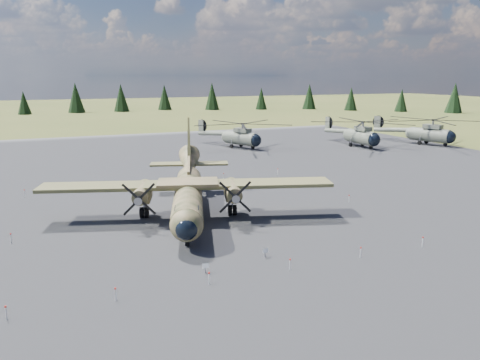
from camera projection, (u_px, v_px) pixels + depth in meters
name	position (u px, v px, depth m)	size (l,w,h in m)	color
ground	(203.00, 220.00, 44.40)	(500.00, 500.00, 0.00)	brown
apron	(176.00, 196.00, 53.42)	(120.00, 120.00, 0.04)	#55555A
transport_plane	(188.00, 189.00, 45.51)	(27.21, 24.27, 9.10)	#343B20
helicopter_near	(241.00, 130.00, 87.77)	(24.79, 24.79, 4.75)	slate
helicopter_mid	(361.00, 129.00, 88.89)	(19.78, 23.27, 5.00)	slate
helicopter_far	(430.00, 127.00, 91.74)	(25.66, 25.76, 5.09)	slate
info_placard_left	(206.00, 267.00, 32.37)	(0.47, 0.24, 0.71)	gray
info_placard_right	(265.00, 251.00, 35.15)	(0.48, 0.24, 0.73)	gray
barrier_fence	(199.00, 216.00, 44.05)	(33.12, 29.62, 0.85)	silver
treeline	(184.00, 178.00, 39.23)	(313.75, 297.20, 10.99)	black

